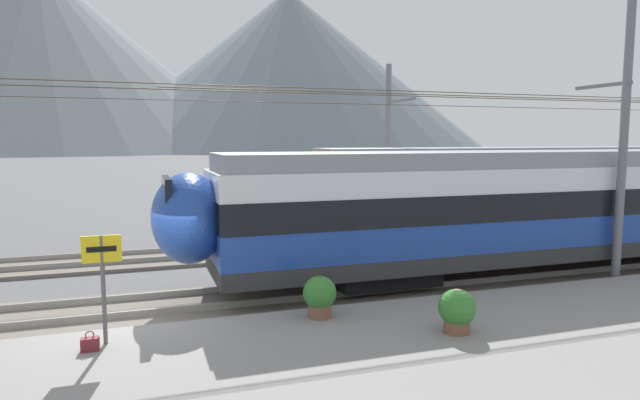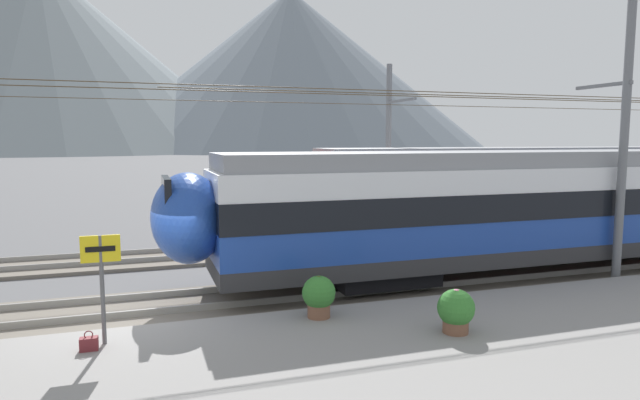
% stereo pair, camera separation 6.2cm
% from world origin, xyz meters
% --- Properties ---
extents(ground_plane, '(400.00, 400.00, 0.00)m').
position_xyz_m(ground_plane, '(0.00, 0.00, 0.00)').
color(ground_plane, '#565659').
extents(platform_slab, '(120.00, 6.11, 0.37)m').
position_xyz_m(platform_slab, '(0.00, -3.83, 0.18)').
color(platform_slab, gray).
rests_on(platform_slab, ground).
extents(track_near, '(120.00, 3.00, 0.28)m').
position_xyz_m(track_near, '(0.00, 1.32, 0.07)').
color(track_near, '#6B6359').
rests_on(track_near, ground).
extents(track_far, '(120.00, 3.00, 0.28)m').
position_xyz_m(track_far, '(0.00, 7.20, 0.07)').
color(track_far, '#6B6359').
rests_on(track_far, ground).
extents(train_near_platform, '(25.44, 2.99, 4.27)m').
position_xyz_m(train_near_platform, '(13.14, 1.32, 2.22)').
color(train_near_platform, '#2D2D30').
rests_on(train_near_platform, track_near).
extents(train_far_track, '(33.08, 2.88, 4.27)m').
position_xyz_m(train_far_track, '(21.74, 7.20, 2.23)').
color(train_far_track, '#2D2D30').
rests_on(train_far_track, track_far).
extents(catenary_mast_mid, '(47.28, 2.01, 8.00)m').
position_xyz_m(catenary_mast_mid, '(13.06, -0.26, 4.15)').
color(catenary_mast_mid, slate).
rests_on(catenary_mast_mid, ground).
extents(catenary_mast_far_side, '(47.28, 2.55, 7.41)m').
position_xyz_m(catenary_mast_far_side, '(10.44, 9.26, 3.92)').
color(catenary_mast_far_side, slate).
rests_on(catenary_mast_far_side, ground).
extents(platform_sign, '(0.70, 0.08, 2.07)m').
position_xyz_m(platform_sign, '(-0.66, -1.64, 1.89)').
color(platform_sign, '#59595B').
rests_on(platform_sign, platform_slab).
extents(handbag_near_sign, '(0.32, 0.18, 0.37)m').
position_xyz_m(handbag_near_sign, '(-0.91, -1.91, 0.50)').
color(handbag_near_sign, maroon).
rests_on(handbag_near_sign, platform_slab).
extents(potted_plant_platform_edge, '(0.73, 0.73, 0.91)m').
position_xyz_m(potted_plant_platform_edge, '(3.67, -1.45, 0.88)').
color(potted_plant_platform_edge, brown).
rests_on(potted_plant_platform_edge, platform_slab).
extents(potted_plant_by_shelter, '(0.74, 0.74, 0.88)m').
position_xyz_m(potted_plant_by_shelter, '(5.96, -3.21, 0.85)').
color(potted_plant_by_shelter, brown).
rests_on(potted_plant_by_shelter, platform_slab).
extents(mountain_left_ridge, '(155.35, 155.35, 65.26)m').
position_xyz_m(mountain_left_ridge, '(-30.88, 201.74, 32.63)').
color(mountain_left_ridge, slate).
rests_on(mountain_left_ridge, ground).
extents(mountain_central_peak, '(145.57, 145.57, 59.38)m').
position_xyz_m(mountain_central_peak, '(55.34, 190.60, 29.69)').
color(mountain_central_peak, slate).
rests_on(mountain_central_peak, ground).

